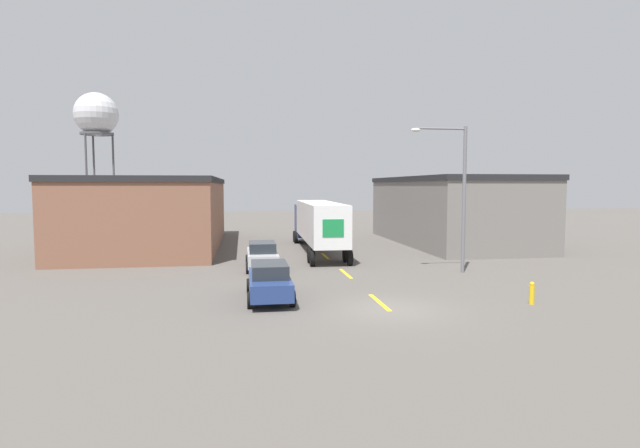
{
  "coord_description": "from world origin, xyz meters",
  "views": [
    {
      "loc": [
        -5.69,
        -18.93,
        4.93
      ],
      "look_at": [
        -0.99,
        11.4,
        2.59
      ],
      "focal_mm": 28.0,
      "sensor_mm": 36.0,
      "label": 1
    }
  ],
  "objects": [
    {
      "name": "ground_plane",
      "position": [
        0.0,
        0.0,
        0.0
      ],
      "size": [
        160.0,
        160.0,
        0.0
      ],
      "primitive_type": "plane",
      "color": "#56514C"
    },
    {
      "name": "fire_hydrant",
      "position": [
        6.2,
        0.01,
        0.47
      ],
      "size": [
        0.22,
        0.22,
        0.95
      ],
      "color": "gold",
      "rests_on": "ground_plane"
    },
    {
      "name": "semi_truck",
      "position": [
        -0.18,
        17.95,
        2.27
      ],
      "size": [
        2.97,
        15.57,
        3.75
      ],
      "rotation": [
        0.0,
        0.0,
        -0.02
      ],
      "color": "navy",
      "rests_on": "ground_plane"
    },
    {
      "name": "parked_car_left_far",
      "position": [
        -4.59,
        10.59,
        0.84
      ],
      "size": [
        1.94,
        4.69,
        1.63
      ],
      "color": "#B2B2B7",
      "rests_on": "ground_plane"
    },
    {
      "name": "warehouse_left",
      "position": [
        -12.74,
        23.0,
        2.79
      ],
      "size": [
        10.37,
        21.53,
        5.57
      ],
      "color": "brown",
      "rests_on": "ground_plane"
    },
    {
      "name": "parked_car_left_near",
      "position": [
        -4.59,
        2.51,
        0.84
      ],
      "size": [
        1.94,
        4.69,
        1.63
      ],
      "color": "navy",
      "rests_on": "ground_plane"
    },
    {
      "name": "road_centerline",
      "position": [
        0.0,
        8.33,
        0.0
      ],
      "size": [
        0.2,
        17.15,
        0.01
      ],
      "color": "yellow",
      "rests_on": "ground_plane"
    },
    {
      "name": "street_lamp",
      "position": [
        6.26,
        7.68,
        4.85
      ],
      "size": [
        3.28,
        0.32,
        8.25
      ],
      "color": "slate",
      "rests_on": "ground_plane"
    },
    {
      "name": "water_tower",
      "position": [
        -25.59,
        54.75,
        14.64
      ],
      "size": [
        5.87,
        5.87,
        17.76
      ],
      "color": "#47474C",
      "rests_on": "ground_plane"
    },
    {
      "name": "warehouse_right",
      "position": [
        11.95,
        21.76,
        2.87
      ],
      "size": [
        8.8,
        19.16,
        5.72
      ],
      "color": "slate",
      "rests_on": "ground_plane"
    }
  ]
}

